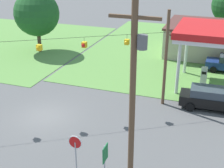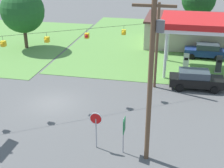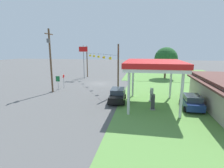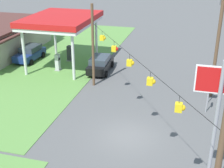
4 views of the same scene
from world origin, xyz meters
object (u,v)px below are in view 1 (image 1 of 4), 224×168
route_sign (105,157)px  utility_pole_main (133,97)px  stop_sign_roadside (75,147)px  car_at_pumps_front (210,98)px  fuel_pump_near (204,77)px  tree_west_verge (37,14)px

route_sign → utility_pole_main: (1.48, -0.25, 3.81)m
stop_sign_roadside → car_at_pumps_front: bearing=-121.1°
fuel_pump_near → stop_sign_roadside: size_ratio=0.71×
stop_sign_roadside → tree_west_verge: size_ratio=0.34×
fuel_pump_near → tree_west_verge: 20.34m
route_sign → tree_west_verge: (-15.80, 19.13, 2.90)m
fuel_pump_near → stop_sign_roadside: 16.09m
stop_sign_roadside → tree_west_verge: bearing=-53.5°
fuel_pump_near → stop_sign_roadside: bearing=-110.4°
car_at_pumps_front → tree_west_verge: bearing=154.9°
car_at_pumps_front → stop_sign_roadside: size_ratio=1.94×
utility_pole_main → tree_west_verge: 25.98m
stop_sign_roadside → utility_pole_main: utility_pole_main is taller
car_at_pumps_front → route_sign: 11.78m
stop_sign_roadside → route_sign: stop_sign_roadside is taller
fuel_pump_near → tree_west_verge: (-19.61, 3.89, 3.76)m
car_at_pumps_front → stop_sign_roadside: (-6.41, -10.61, 0.92)m
tree_west_verge → route_sign: bearing=-50.4°
stop_sign_roadside → route_sign: bearing=174.2°
route_sign → tree_west_verge: 24.98m
utility_pole_main → tree_west_verge: size_ratio=1.36×
car_at_pumps_front → fuel_pump_near: bearing=97.6°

